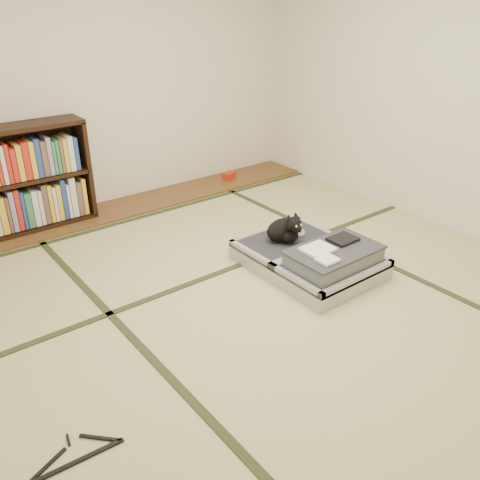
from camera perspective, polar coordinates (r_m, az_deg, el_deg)
floor at (r=3.63m, az=2.77°, el=-5.69°), size 4.50×4.50×0.00m
wood_strip at (r=5.15m, az=-11.80°, el=3.88°), size 4.00×0.50×0.02m
red_item at (r=5.73m, az=-1.24°, el=7.24°), size 0.17×0.14×0.07m
room_shell at (r=3.12m, az=3.37°, el=17.76°), size 4.50×4.50×4.50m
tatami_borders at (r=3.97m, az=-1.85°, el=-2.66°), size 4.00×4.50×0.01m
bookcase at (r=4.73m, az=-24.40°, el=5.78°), size 1.34×0.31×0.92m
suitcase at (r=3.86m, az=8.15°, el=-2.11°), size 0.75×1.01×0.30m
cat at (r=3.97m, az=5.12°, el=1.17°), size 0.34×0.34×0.27m
cable_coil at (r=4.14m, az=6.60°, el=0.85°), size 0.10×0.10×0.03m
hanger at (r=2.63m, az=-17.80°, el=-22.02°), size 0.43×0.20×0.01m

